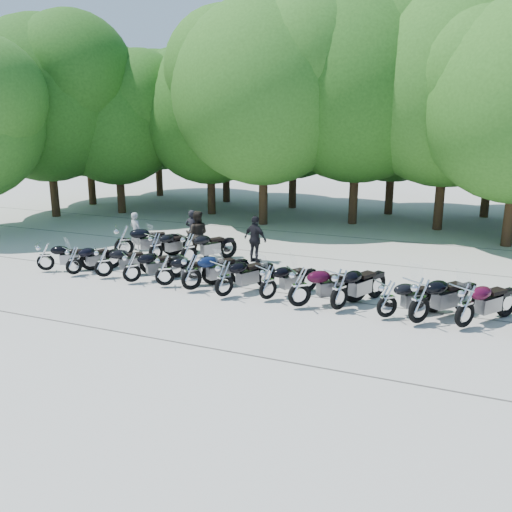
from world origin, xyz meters
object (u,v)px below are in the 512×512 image
at_px(motorcycle_0, 45,256).
at_px(motorcycle_6, 224,277).
at_px(motorcycle_16, 189,248).
at_px(rider_3, 192,231).
at_px(motorcycle_8, 300,286).
at_px(rider_1, 197,234).
at_px(motorcycle_9, 339,288).
at_px(rider_2, 255,239).
at_px(motorcycle_4, 164,269).
at_px(motorcycle_7, 268,281).
at_px(motorcycle_1, 74,260).
at_px(motorcycle_12, 466,305).
at_px(motorcycle_14, 124,240).
at_px(motorcycle_3, 131,266).
at_px(motorcycle_11, 420,299).
at_px(motorcycle_2, 103,261).
at_px(motorcycle_5, 191,271).
at_px(motorcycle_10, 387,298).
at_px(motorcycle_15, 156,246).
at_px(rider_0, 136,232).

distance_m(motorcycle_0, motorcycle_6, 6.99).
relative_size(motorcycle_16, rider_3, 1.41).
distance_m(motorcycle_8, rider_1, 6.71).
height_order(motorcycle_9, rider_2, rider_2).
distance_m(motorcycle_4, motorcycle_7, 3.51).
height_order(motorcycle_16, rider_2, rider_2).
bearing_deg(rider_3, rider_1, 132.46).
distance_m(motorcycle_1, motorcycle_12, 12.51).
bearing_deg(motorcycle_14, motorcycle_3, -176.86).
bearing_deg(motorcycle_14, rider_1, -99.73).
bearing_deg(motorcycle_9, motorcycle_14, 9.49).
distance_m(motorcycle_11, rider_1, 9.56).
xyz_separation_m(motorcycle_2, motorcycle_16, (1.87, 2.48, 0.07)).
height_order(motorcycle_14, rider_1, rider_1).
relative_size(motorcycle_5, motorcycle_14, 0.94).
distance_m(motorcycle_14, motorcycle_16, 2.78).
distance_m(motorcycle_3, motorcycle_7, 4.71).
height_order(motorcycle_10, motorcycle_14, motorcycle_14).
xyz_separation_m(motorcycle_15, rider_3, (0.53, 1.90, 0.23)).
bearing_deg(motorcycle_5, motorcycle_8, -146.39).
relative_size(motorcycle_4, motorcycle_11, 0.83).
distance_m(motorcycle_9, rider_1, 7.53).
height_order(motorcycle_0, motorcycle_3, motorcycle_3).
height_order(motorcycle_2, rider_2, rider_2).
relative_size(motorcycle_6, motorcycle_10, 1.07).
distance_m(motorcycle_6, motorcycle_8, 2.37).
height_order(motorcycle_5, motorcycle_11, motorcycle_11).
bearing_deg(motorcycle_9, motorcycle_5, 25.45).
bearing_deg(motorcycle_2, motorcycle_14, -23.63).
relative_size(motorcycle_9, motorcycle_10, 1.13).
bearing_deg(motorcycle_3, rider_3, -46.57).
height_order(motorcycle_12, rider_1, rider_1).
xyz_separation_m(motorcycle_6, motorcycle_12, (6.77, 0.12, 0.03)).
relative_size(motorcycle_7, motorcycle_10, 1.00).
height_order(motorcycle_0, motorcycle_9, motorcycle_9).
bearing_deg(motorcycle_7, rider_1, -7.56).
distance_m(motorcycle_4, motorcycle_8, 4.58).
distance_m(motorcycle_6, motorcycle_10, 4.81).
bearing_deg(motorcycle_1, motorcycle_9, -154.34).
bearing_deg(motorcycle_3, motorcycle_4, -136.00).
bearing_deg(rider_2, rider_1, 22.74).
relative_size(motorcycle_6, motorcycle_16, 0.97).
bearing_deg(motorcycle_10, motorcycle_16, 28.28).
relative_size(motorcycle_4, motorcycle_10, 0.99).
bearing_deg(motorcycle_12, motorcycle_4, 35.51).
height_order(motorcycle_1, motorcycle_16, motorcycle_16).
bearing_deg(motorcycle_10, motorcycle_6, 49.02).
distance_m(motorcycle_7, rider_0, 7.99).
bearing_deg(motorcycle_5, motorcycle_1, 36.58).
bearing_deg(rider_3, motorcycle_9, 150.39).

